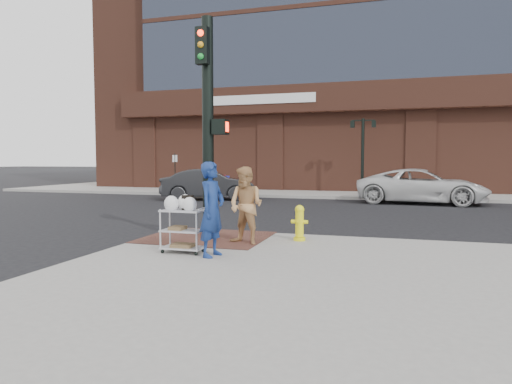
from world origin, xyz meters
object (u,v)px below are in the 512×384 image
(fire_hydrant, at_px, (300,222))
(sedan_dark, at_px, (208,184))
(traffic_signal_pole, at_px, (208,121))
(pedestrian_tan, at_px, (246,205))
(minivan_white, at_px, (422,186))
(lamp_post, at_px, (363,148))
(woman_blue, at_px, (212,209))
(utility_cart, at_px, (183,227))

(fire_hydrant, bearing_deg, sedan_dark, 121.85)
(traffic_signal_pole, bearing_deg, fire_hydrant, 9.59)
(pedestrian_tan, xyz_separation_m, minivan_white, (4.28, 12.51, -0.20))
(traffic_signal_pole, height_order, pedestrian_tan, traffic_signal_pole)
(lamp_post, height_order, traffic_signal_pole, traffic_signal_pole)
(lamp_post, distance_m, fire_hydrant, 15.03)
(sedan_dark, xyz_separation_m, fire_hydrant, (6.75, -10.87, -0.20))
(lamp_post, xyz_separation_m, fire_hydrant, (-0.44, -14.88, -2.06))
(woman_blue, bearing_deg, pedestrian_tan, -0.34)
(woman_blue, xyz_separation_m, sedan_dark, (-5.51, 12.99, -0.28))
(utility_cart, bearing_deg, sedan_dark, 110.63)
(woman_blue, bearing_deg, lamp_post, 3.03)
(woman_blue, height_order, fire_hydrant, woman_blue)
(lamp_post, distance_m, pedestrian_tan, 15.77)
(sedan_dark, distance_m, fire_hydrant, 12.80)
(woman_blue, xyz_separation_m, utility_cart, (-0.68, 0.15, -0.38))
(sedan_dark, relative_size, fire_hydrant, 5.73)
(lamp_post, distance_m, traffic_signal_pole, 15.43)
(pedestrian_tan, bearing_deg, lamp_post, 101.50)
(pedestrian_tan, bearing_deg, woman_blue, -82.16)
(minivan_white, relative_size, fire_hydrant, 7.03)
(lamp_post, xyz_separation_m, woman_blue, (-1.68, -17.01, -1.58))
(lamp_post, xyz_separation_m, sedan_dark, (-7.19, -4.01, -1.86))
(lamp_post, height_order, fire_hydrant, lamp_post)
(traffic_signal_pole, xyz_separation_m, utility_cart, (0.12, -1.63, -2.17))
(woman_blue, relative_size, pedestrian_tan, 1.07)
(pedestrian_tan, height_order, minivan_white, pedestrian_tan)
(utility_cart, bearing_deg, lamp_post, 82.05)
(lamp_post, relative_size, fire_hydrant, 4.98)
(pedestrian_tan, bearing_deg, sedan_dark, 133.11)
(minivan_white, distance_m, fire_hydrant, 12.22)
(minivan_white, bearing_deg, lamp_post, 46.74)
(lamp_post, bearing_deg, traffic_signal_pole, -99.24)
(lamp_post, bearing_deg, fire_hydrant, -91.68)
(traffic_signal_pole, xyz_separation_m, woman_blue, (0.80, -1.78, -1.79))
(lamp_post, relative_size, utility_cart, 3.54)
(pedestrian_tan, xyz_separation_m, utility_cart, (-0.90, -1.23, -0.32))
(lamp_post, bearing_deg, sedan_dark, -150.83)
(woman_blue, height_order, sedan_dark, woman_blue)
(traffic_signal_pole, bearing_deg, lamp_post, 80.76)
(woman_blue, bearing_deg, traffic_signal_pole, 32.89)
(woman_blue, xyz_separation_m, fire_hydrant, (1.24, 2.12, -0.48))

